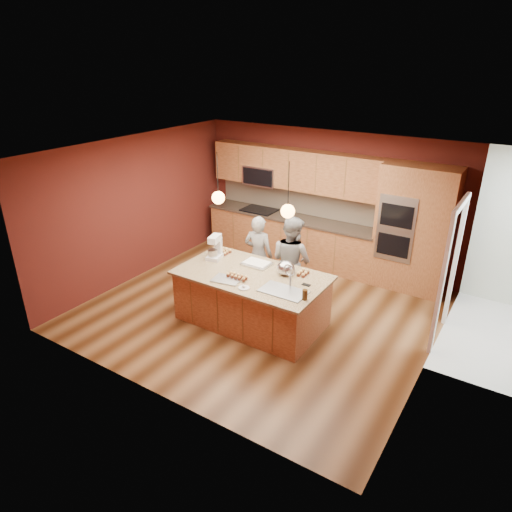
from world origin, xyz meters
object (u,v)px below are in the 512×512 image
Objects in this scene: stand_mixer at (215,249)px; mixing_bowl at (286,268)px; person_left at (258,255)px; island at (253,298)px; person_right at (291,261)px.

mixing_bowl is (1.29, 0.11, -0.06)m from stand_mixer.
person_left is 1.13m from mixing_bowl.
person_right is (0.20, 0.91, 0.35)m from island.
island is 1.00m from person_right.
person_right is at bearing 21.17° from stand_mixer.
person_left is (-0.47, 0.91, 0.29)m from island.
person_right is (0.66, 0.00, 0.06)m from person_left.
mixing_bowl is at bearing -9.09° from stand_mixer.
person_left is 3.60× the size of stand_mixer.
person_left is at bearing 48.28° from stand_mixer.
person_right is 0.70m from mixing_bowl.
person_left is 0.89m from stand_mixer.
island is 1.59× the size of person_left.
island is 1.06m from stand_mixer.
stand_mixer is (-1.06, -0.74, 0.25)m from person_right.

